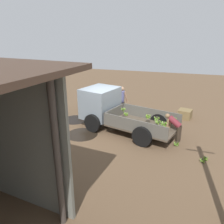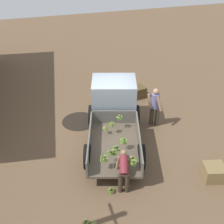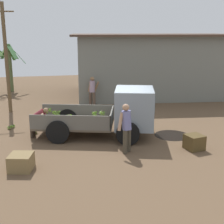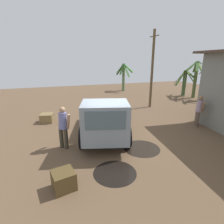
{
  "view_description": "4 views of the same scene",
  "coord_description": "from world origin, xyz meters",
  "px_view_note": "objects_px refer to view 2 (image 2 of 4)",
  "views": [
    {
      "loc": [
        -3.31,
        9.49,
        4.48
      ],
      "look_at": [
        -0.55,
        0.83,
        1.21
      ],
      "focal_mm": 35.0,
      "sensor_mm": 36.0,
      "label": 1
    },
    {
      "loc": [
        -10.18,
        2.74,
        7.46
      ],
      "look_at": [
        -0.2,
        -0.12,
        0.92
      ],
      "focal_mm": 50.0,
      "sensor_mm": 36.0,
      "label": 2
    },
    {
      "loc": [
        -2.84,
        -11.77,
        4.11
      ],
      "look_at": [
        -0.42,
        -0.39,
        1.07
      ],
      "focal_mm": 50.0,
      "sensor_mm": 36.0,
      "label": 3
    },
    {
      "loc": [
        6.52,
        -2.21,
        3.48
      ],
      "look_at": [
        -0.4,
        0.19,
        1.27
      ],
      "focal_mm": 28.0,
      "sensor_mm": 36.0,
      "label": 4
    }
  ],
  "objects_px": {
    "banana_bunch_on_ground_2": "(111,190)",
    "wooden_crate_0": "(214,172)",
    "banana_bunch_on_ground_0": "(93,224)",
    "banana_bunch_on_ground_1": "(86,222)",
    "cargo_truck": "(114,107)",
    "person_worker_loading": "(124,170)",
    "wooden_crate_1": "(138,92)",
    "person_foreground_visitor": "(155,105)"
  },
  "relations": [
    {
      "from": "person_foreground_visitor",
      "to": "wooden_crate_1",
      "type": "xyz_separation_m",
      "value": [
        2.45,
        -0.22,
        -0.69
      ]
    },
    {
      "from": "banana_bunch_on_ground_0",
      "to": "banana_bunch_on_ground_2",
      "type": "distance_m",
      "value": 1.37
    },
    {
      "from": "banana_bunch_on_ground_0",
      "to": "wooden_crate_0",
      "type": "distance_m",
      "value": 4.37
    },
    {
      "from": "person_worker_loading",
      "to": "banana_bunch_on_ground_2",
      "type": "height_order",
      "value": "person_worker_loading"
    },
    {
      "from": "wooden_crate_1",
      "to": "cargo_truck",
      "type": "bearing_deg",
      "value": 139.63
    },
    {
      "from": "person_foreground_visitor",
      "to": "wooden_crate_1",
      "type": "relative_size",
      "value": 2.93
    },
    {
      "from": "banana_bunch_on_ground_0",
      "to": "wooden_crate_0",
      "type": "relative_size",
      "value": 0.3
    },
    {
      "from": "cargo_truck",
      "to": "banana_bunch_on_ground_0",
      "type": "distance_m",
      "value": 4.97
    },
    {
      "from": "person_worker_loading",
      "to": "banana_bunch_on_ground_1",
      "type": "relative_size",
      "value": 5.71
    },
    {
      "from": "wooden_crate_0",
      "to": "person_foreground_visitor",
      "type": "bearing_deg",
      "value": 11.57
    },
    {
      "from": "banana_bunch_on_ground_2",
      "to": "wooden_crate_1",
      "type": "bearing_deg",
      "value": -27.86
    },
    {
      "from": "banana_bunch_on_ground_2",
      "to": "wooden_crate_0",
      "type": "relative_size",
      "value": 0.35
    },
    {
      "from": "banana_bunch_on_ground_0",
      "to": "banana_bunch_on_ground_1",
      "type": "relative_size",
      "value": 0.96
    },
    {
      "from": "banana_bunch_on_ground_2",
      "to": "wooden_crate_0",
      "type": "xyz_separation_m",
      "value": [
        -0.31,
        -3.46,
        0.15
      ]
    },
    {
      "from": "person_foreground_visitor",
      "to": "banana_bunch_on_ground_1",
      "type": "height_order",
      "value": "person_foreground_visitor"
    },
    {
      "from": "cargo_truck",
      "to": "wooden_crate_0",
      "type": "distance_m",
      "value": 4.47
    },
    {
      "from": "banana_bunch_on_ground_0",
      "to": "wooden_crate_0",
      "type": "xyz_separation_m",
      "value": [
        0.78,
        -4.29,
        0.16
      ]
    },
    {
      "from": "person_foreground_visitor",
      "to": "banana_bunch_on_ground_0",
      "type": "height_order",
      "value": "person_foreground_visitor"
    },
    {
      "from": "cargo_truck",
      "to": "wooden_crate_0",
      "type": "xyz_separation_m",
      "value": [
        -3.71,
        -2.38,
        -0.77
      ]
    },
    {
      "from": "cargo_truck",
      "to": "wooden_crate_1",
      "type": "distance_m",
      "value": 3.0
    },
    {
      "from": "person_worker_loading",
      "to": "banana_bunch_on_ground_2",
      "type": "relative_size",
      "value": 5.12
    },
    {
      "from": "person_foreground_visitor",
      "to": "banana_bunch_on_ground_1",
      "type": "xyz_separation_m",
      "value": [
        -4.13,
        3.77,
        -0.87
      ]
    },
    {
      "from": "cargo_truck",
      "to": "banana_bunch_on_ground_0",
      "type": "bearing_deg",
      "value": 172.84
    },
    {
      "from": "wooden_crate_0",
      "to": "cargo_truck",
      "type": "bearing_deg",
      "value": 32.63
    },
    {
      "from": "person_worker_loading",
      "to": "wooden_crate_0",
      "type": "bearing_deg",
      "value": -82.67
    },
    {
      "from": "banana_bunch_on_ground_1",
      "to": "banana_bunch_on_ground_2",
      "type": "relative_size",
      "value": 0.9
    },
    {
      "from": "cargo_truck",
      "to": "wooden_crate_0",
      "type": "height_order",
      "value": "cargo_truck"
    },
    {
      "from": "banana_bunch_on_ground_0",
      "to": "banana_bunch_on_ground_2",
      "type": "relative_size",
      "value": 0.86
    },
    {
      "from": "banana_bunch_on_ground_1",
      "to": "banana_bunch_on_ground_2",
      "type": "xyz_separation_m",
      "value": [
        0.96,
        -1.02,
        0.01
      ]
    },
    {
      "from": "banana_bunch_on_ground_1",
      "to": "wooden_crate_0",
      "type": "distance_m",
      "value": 4.53
    },
    {
      "from": "wooden_crate_1",
      "to": "banana_bunch_on_ground_2",
      "type": "bearing_deg",
      "value": 152.14
    },
    {
      "from": "wooden_crate_0",
      "to": "person_worker_loading",
      "type": "bearing_deg",
      "value": 81.3
    },
    {
      "from": "banana_bunch_on_ground_0",
      "to": "wooden_crate_1",
      "type": "xyz_separation_m",
      "value": [
        6.71,
        -3.8,
        0.18
      ]
    },
    {
      "from": "banana_bunch_on_ground_1",
      "to": "wooden_crate_1",
      "type": "bearing_deg",
      "value": -31.22
    },
    {
      "from": "person_foreground_visitor",
      "to": "wooden_crate_0",
      "type": "distance_m",
      "value": 3.62
    },
    {
      "from": "banana_bunch_on_ground_1",
      "to": "person_worker_loading",
      "type": "bearing_deg",
      "value": -52.92
    },
    {
      "from": "person_worker_loading",
      "to": "wooden_crate_0",
      "type": "relative_size",
      "value": 1.77
    },
    {
      "from": "person_worker_loading",
      "to": "banana_bunch_on_ground_2",
      "type": "bearing_deg",
      "value": 124.35
    },
    {
      "from": "banana_bunch_on_ground_1",
      "to": "wooden_crate_0",
      "type": "relative_size",
      "value": 0.31
    },
    {
      "from": "wooden_crate_0",
      "to": "banana_bunch_on_ground_2",
      "type": "bearing_deg",
      "value": 84.9
    },
    {
      "from": "cargo_truck",
      "to": "person_foreground_visitor",
      "type": "distance_m",
      "value": 1.68
    },
    {
      "from": "wooden_crate_0",
      "to": "banana_bunch_on_ground_0",
      "type": "bearing_deg",
      "value": 100.35
    }
  ]
}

